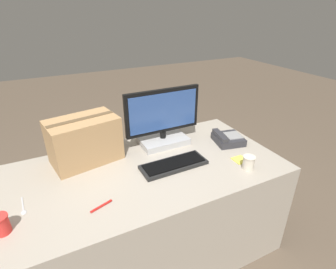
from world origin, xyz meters
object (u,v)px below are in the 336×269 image
object	(u,v)px
keyboard	(174,164)
pen_marker	(101,206)
paper_cup_left	(1,225)
desk_phone	(228,139)
spoon	(23,209)
sticky_note_pad	(240,160)
paper_cup_right	(249,163)
monitor	(163,123)
cardboard_box	(84,140)

from	to	relation	value
keyboard	pen_marker	xyz separation A→B (m)	(-0.51, -0.17, -0.01)
paper_cup_left	pen_marker	world-z (taller)	paper_cup_left
desk_phone	pen_marker	size ratio (longest dim) A/B	1.95
spoon	keyboard	bearing A→B (deg)	86.71
sticky_note_pad	spoon	bearing A→B (deg)	174.44
paper_cup_right	sticky_note_pad	xyz separation A→B (m)	(0.02, 0.10, -0.04)
desk_phone	paper_cup_left	world-z (taller)	paper_cup_left
monitor	sticky_note_pad	bearing A→B (deg)	-51.51
keyboard	paper_cup_right	xyz separation A→B (m)	(0.41, -0.24, 0.03)
cardboard_box	pen_marker	world-z (taller)	cardboard_box
keyboard	paper_cup_right	world-z (taller)	paper_cup_right
monitor	paper_cup_right	xyz separation A→B (m)	(0.33, -0.55, -0.12)
paper_cup_left	sticky_note_pad	world-z (taller)	paper_cup_left
monitor	paper_cup_right	size ratio (longest dim) A/B	6.33
keyboard	desk_phone	size ratio (longest dim) A/B	1.81
paper_cup_right	pen_marker	world-z (taller)	paper_cup_right
pen_marker	cardboard_box	bearing A→B (deg)	-112.32
paper_cup_left	spoon	world-z (taller)	paper_cup_left
paper_cup_right	spoon	size ratio (longest dim) A/B	0.59
desk_phone	spoon	world-z (taller)	desk_phone
keyboard	cardboard_box	bearing A→B (deg)	144.84
paper_cup_left	cardboard_box	distance (m)	0.67
monitor	paper_cup_left	world-z (taller)	monitor
paper_cup_left	keyboard	bearing A→B (deg)	8.06
monitor	desk_phone	size ratio (longest dim) A/B	2.36
spoon	sticky_note_pad	bearing A→B (deg)	80.73
paper_cup_left	spoon	size ratio (longest dim) A/B	0.63
keyboard	spoon	bearing A→B (deg)	179.63
paper_cup_left	spoon	bearing A→B (deg)	57.71
paper_cup_right	cardboard_box	xyz separation A→B (m)	(-0.89, 0.57, 0.10)
keyboard	cardboard_box	xyz separation A→B (m)	(-0.48, 0.33, 0.13)
cardboard_box	keyboard	bearing A→B (deg)	-34.36
spoon	cardboard_box	distance (m)	0.54
spoon	cardboard_box	world-z (taller)	cardboard_box
paper_cup_right	cardboard_box	distance (m)	1.06
paper_cup_left	sticky_note_pad	xyz separation A→B (m)	(1.39, 0.00, -0.04)
desk_phone	pen_marker	xyz separation A→B (m)	(-1.03, -0.28, -0.03)
paper_cup_right	pen_marker	bearing A→B (deg)	175.89
desk_phone	paper_cup_right	world-z (taller)	paper_cup_right
desk_phone	paper_cup_right	xyz separation A→B (m)	(-0.11, -0.34, 0.01)
spoon	sticky_note_pad	xyz separation A→B (m)	(1.31, -0.13, 0.00)
keyboard	pen_marker	bearing A→B (deg)	-162.47
cardboard_box	paper_cup_right	bearing A→B (deg)	-32.41
monitor	keyboard	distance (m)	0.36
paper_cup_left	desk_phone	bearing A→B (deg)	9.39
desk_phone	sticky_note_pad	bearing A→B (deg)	-96.69
sticky_note_pad	keyboard	bearing A→B (deg)	162.85
monitor	spoon	distance (m)	1.01
monitor	paper_cup_right	distance (m)	0.66
keyboard	desk_phone	xyz separation A→B (m)	(0.51, 0.11, 0.02)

